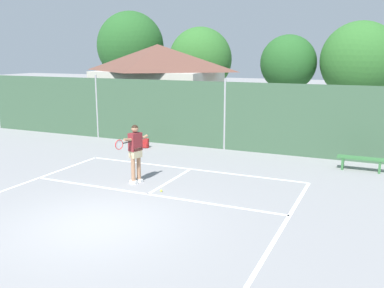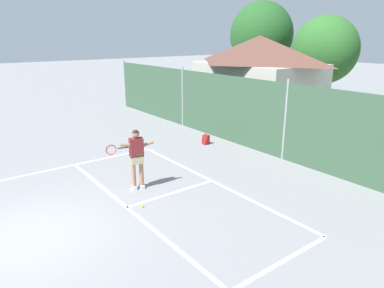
# 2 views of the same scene
# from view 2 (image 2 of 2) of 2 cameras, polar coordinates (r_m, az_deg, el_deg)

# --- Properties ---
(ground_plane) EXTENTS (120.00, 120.00, 0.00)m
(ground_plane) POSITION_cam_2_polar(r_m,az_deg,el_deg) (9.13, -25.08, -13.76)
(ground_plane) COLOR gray
(court_markings) EXTENTS (8.30, 11.10, 0.01)m
(court_markings) POSITION_cam_2_polar(r_m,az_deg,el_deg) (9.24, -21.10, -12.84)
(court_markings) COLOR white
(court_markings) RESTS_ON ground
(chainlink_fence) EXTENTS (26.09, 0.09, 3.01)m
(chainlink_fence) POSITION_cam_2_polar(r_m,az_deg,el_deg) (13.25, 15.04, 3.49)
(chainlink_fence) COLOR #38563D
(chainlink_fence) RESTS_ON ground
(clubhouse_building) EXTENTS (6.84, 4.91, 4.49)m
(clubhouse_building) POSITION_cam_2_polar(r_m,az_deg,el_deg) (20.18, 10.78, 10.93)
(clubhouse_building) COLOR beige
(clubhouse_building) RESTS_ON ground
(treeline_backdrop) EXTENTS (26.45, 4.54, 7.04)m
(treeline_backdrop) POSITION_cam_2_polar(r_m,az_deg,el_deg) (23.53, 28.68, 13.86)
(treeline_backdrop) COLOR brown
(treeline_backdrop) RESTS_ON ground
(tennis_player) EXTENTS (0.35, 1.43, 1.85)m
(tennis_player) POSITION_cam_2_polar(r_m,az_deg,el_deg) (10.43, -9.14, -1.65)
(tennis_player) COLOR silver
(tennis_player) RESTS_ON ground
(tennis_ball) EXTENTS (0.07, 0.07, 0.07)m
(tennis_ball) POSITION_cam_2_polar(r_m,az_deg,el_deg) (9.70, -8.11, -10.05)
(tennis_ball) COLOR #CCE033
(tennis_ball) RESTS_ON ground
(backpack_red) EXTENTS (0.31, 0.28, 0.46)m
(backpack_red) POSITION_cam_2_polar(r_m,az_deg,el_deg) (14.95, 2.27, 0.71)
(backpack_red) COLOR maroon
(backpack_red) RESTS_ON ground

